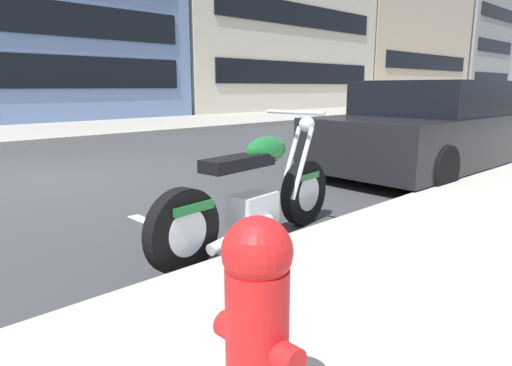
% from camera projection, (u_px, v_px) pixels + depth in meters
% --- Properties ---
extents(ground_plane, '(260.00, 260.00, 0.00)m').
position_uv_depth(ground_plane, '(45.00, 180.00, 6.48)').
color(ground_plane, '#333335').
extents(sidewalk_far_curb, '(120.00, 5.00, 0.14)m').
position_uv_depth(sidewalk_far_curb, '(278.00, 116.00, 19.34)').
color(sidewalk_far_curb, gray).
rests_on(sidewalk_far_curb, ground).
extents(parking_stall_stripe, '(0.12, 2.20, 0.01)m').
position_uv_depth(parking_stall_stripe, '(195.00, 241.00, 3.92)').
color(parking_stall_stripe, silver).
rests_on(parking_stall_stripe, ground).
extents(parked_motorcycle, '(2.18, 0.64, 1.11)m').
position_uv_depth(parked_motorcycle, '(255.00, 196.00, 3.77)').
color(parked_motorcycle, black).
rests_on(parked_motorcycle, ground).
extents(parked_car_mid_block, '(4.52, 2.03, 1.41)m').
position_uv_depth(parked_car_mid_block, '(433.00, 129.00, 7.12)').
color(parked_car_mid_block, black).
rests_on(parked_car_mid_block, ground).
extents(fire_hydrant, '(0.24, 0.36, 0.77)m').
position_uv_depth(fire_hydrant, '(257.00, 320.00, 1.52)').
color(fire_hydrant, red).
rests_on(fire_hydrant, sidewalk_near_curb).
extents(townhouse_mid_block, '(9.19, 9.77, 8.24)m').
position_uv_depth(townhouse_mid_block, '(28.00, 17.00, 18.48)').
color(townhouse_mid_block, '#6B84B2').
rests_on(townhouse_mid_block, ground).
extents(townhouse_far_uphill, '(13.74, 11.35, 9.18)m').
position_uv_depth(townhouse_far_uphill, '(231.00, 31.00, 26.85)').
color(townhouse_far_uphill, beige).
rests_on(townhouse_far_uphill, ground).
extents(townhouse_near_left, '(14.38, 8.57, 14.04)m').
position_uv_depth(townhouse_near_left, '(381.00, 12.00, 35.04)').
color(townhouse_near_left, beige).
rests_on(townhouse_near_left, ground).
extents(townhouse_behind_pole, '(9.74, 8.87, 9.32)m').
position_uv_depth(townhouse_behind_pole, '(447.00, 52.00, 44.38)').
color(townhouse_behind_pole, '#939993').
rests_on(townhouse_behind_pole, ground).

